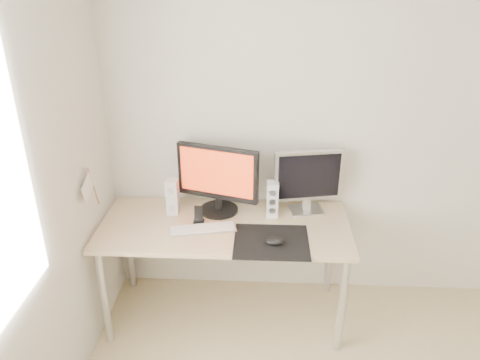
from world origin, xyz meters
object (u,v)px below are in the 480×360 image
object	(u,v)px
second_monitor	(308,179)
speaker_left	(173,197)
desk	(225,235)
keyboard	(203,229)
speaker_right	(272,199)
main_monitor	(218,177)
phone_dock	(199,218)
mouse	(275,241)

from	to	relation	value
second_monitor	speaker_left	distance (m)	0.90
desk	keyboard	distance (m)	0.17
speaker_left	speaker_right	bearing A→B (deg)	-0.15
speaker_right	main_monitor	bearing A→B (deg)	174.71
desk	main_monitor	distance (m)	0.38
phone_dock	speaker_right	bearing A→B (deg)	14.98
speaker_left	speaker_right	world-z (taller)	same
main_monitor	mouse	bearing A→B (deg)	-46.21
mouse	speaker_right	size ratio (longest dim) A/B	0.50
desk	second_monitor	world-z (taller)	second_monitor
mouse	main_monitor	xyz separation A→B (m)	(-0.37, 0.39, 0.23)
mouse	phone_dock	bearing A→B (deg)	154.68
keyboard	second_monitor	bearing A→B (deg)	22.73
desk	speaker_right	size ratio (longest dim) A/B	6.67
desk	second_monitor	bearing A→B (deg)	20.69
desk	keyboard	bearing A→B (deg)	-149.56
mouse	main_monitor	distance (m)	0.59
second_monitor	main_monitor	bearing A→B (deg)	-176.48
mouse	main_monitor	world-z (taller)	main_monitor
desk	phone_dock	distance (m)	0.20
second_monitor	speaker_right	distance (m)	0.27
desk	main_monitor	bearing A→B (deg)	108.10
keyboard	desk	bearing A→B (deg)	30.44
keyboard	speaker_left	bearing A→B (deg)	136.47
speaker_right	phone_dock	distance (m)	0.50
main_monitor	desk	bearing A→B (deg)	-71.90
speaker_left	second_monitor	bearing A→B (deg)	4.36
main_monitor	speaker_left	distance (m)	0.33
speaker_left	keyboard	distance (m)	0.33
desk	speaker_right	distance (m)	0.39
second_monitor	speaker_right	bearing A→B (deg)	-163.18
keyboard	phone_dock	size ratio (longest dim) A/B	3.56
mouse	speaker_left	xyz separation A→B (m)	(-0.67, 0.36, 0.10)
speaker_left	keyboard	size ratio (longest dim) A/B	0.55
keyboard	main_monitor	bearing A→B (deg)	72.41
phone_dock	second_monitor	bearing A→B (deg)	15.59
speaker_right	second_monitor	bearing A→B (deg)	16.82
main_monitor	speaker_right	bearing A→B (deg)	-5.29
mouse	speaker_right	world-z (taller)	speaker_right
main_monitor	speaker_right	world-z (taller)	main_monitor
phone_dock	keyboard	bearing A→B (deg)	-67.44
desk	phone_dock	size ratio (longest dim) A/B	13.06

